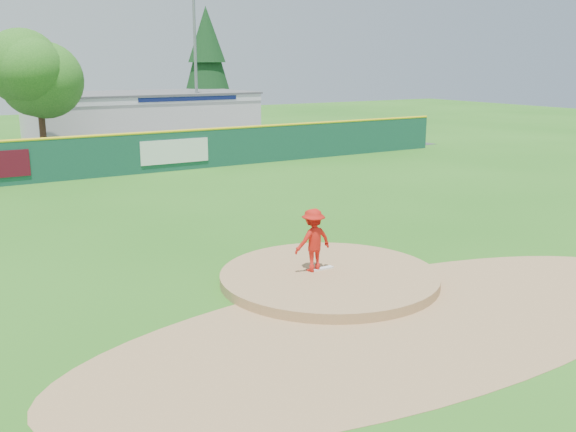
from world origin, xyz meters
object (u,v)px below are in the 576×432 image
van (159,147)px  conifer_tree (207,60)px  light_pole_right (195,60)px  pitcher (313,240)px  pool_building_grp (141,116)px  deciduous_tree (38,78)px

van → conifer_tree: (9.34, 13.86, 4.86)m
van → light_pole_right: (5.34, 6.86, 4.86)m
pitcher → light_pole_right: light_pole_right is taller
light_pole_right → pitcher: bearing=-107.9°
pitcher → conifer_tree: 38.30m
pool_building_grp → light_pole_right: light_pole_right is taller
conifer_tree → deciduous_tree: bearing=-143.7°
pitcher → pool_building_grp: pool_building_grp is taller
light_pole_right → van: bearing=-127.9°
deciduous_tree → light_pole_right: bearing=20.0°
pitcher → light_pole_right: (9.26, 28.65, 4.49)m
conifer_tree → pitcher: bearing=-110.4°
deciduous_tree → conifer_tree: bearing=36.3°
deciduous_tree → light_pole_right: 11.75m
van → light_pole_right: bearing=-24.0°
pitcher → light_pole_right: size_ratio=0.16×
pool_building_grp → light_pole_right: bearing=-44.9°
pool_building_grp → deciduous_tree: (-8.00, -6.99, 2.89)m
pitcher → deciduous_tree: size_ratio=0.22×
pool_building_grp → light_pole_right: (3.00, -2.99, 3.88)m
van → conifer_tree: conifer_tree is taller
van → pool_building_grp: bearing=0.5°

